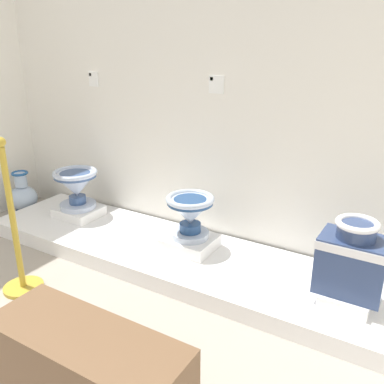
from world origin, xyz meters
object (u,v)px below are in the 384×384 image
object	(u,v)px
plinth_block_rightmost	(79,212)
info_placard_first	(94,79)
plinth_block_leftmost	(190,243)
antique_toilet_leftmost	(190,212)
decorative_vase_corner	(23,196)
stanchion_post_near_left	(17,248)
antique_toilet_rightmost	(76,184)
plinth_block_tall_cobalt	(347,296)
museum_bench	(88,371)
info_placard_second	(216,84)
antique_toilet_tall_cobalt	(353,258)

from	to	relation	value
plinth_block_rightmost	info_placard_first	distance (m)	1.16
plinth_block_rightmost	plinth_block_leftmost	world-z (taller)	plinth_block_leftmost
antique_toilet_leftmost	decorative_vase_corner	distance (m)	1.91
info_placard_first	stanchion_post_near_left	xyz separation A→B (m)	(0.39, -1.23, -0.96)
antique_toilet_rightmost	plinth_block_tall_cobalt	distance (m)	2.32
museum_bench	info_placard_second	bearing A→B (deg)	99.28
plinth_block_rightmost	stanchion_post_near_left	xyz separation A→B (m)	(0.36, -0.90, 0.14)
plinth_block_leftmost	stanchion_post_near_left	distance (m)	1.19
plinth_block_rightmost	museum_bench	bearing A→B (deg)	-43.56
plinth_block_leftmost	info_placard_second	world-z (taller)	info_placard_second
antique_toilet_leftmost	info_placard_second	world-z (taller)	info_placard_second
antique_toilet_rightmost	info_placard_first	size ratio (longest dim) A/B	3.07
antique_toilet_rightmost	info_placard_first	world-z (taller)	info_placard_first
decorative_vase_corner	stanchion_post_near_left	world-z (taller)	stanchion_post_near_left
antique_toilet_rightmost	antique_toilet_tall_cobalt	bearing A→B (deg)	-2.66
decorative_vase_corner	museum_bench	size ratio (longest dim) A/B	0.43
plinth_block_leftmost	decorative_vase_corner	distance (m)	1.89
info_placard_second	antique_toilet_rightmost	bearing A→B (deg)	-163.82
plinth_block_leftmost	antique_toilet_tall_cobalt	world-z (taller)	antique_toilet_tall_cobalt
antique_toilet_leftmost	info_placard_second	distance (m)	0.94
plinth_block_rightmost	plinth_block_tall_cobalt	bearing A→B (deg)	-2.66
plinth_block_leftmost	decorative_vase_corner	bearing A→B (deg)	179.74
antique_toilet_tall_cobalt	decorative_vase_corner	size ratio (longest dim) A/B	1.11
antique_toilet_leftmost	plinth_block_tall_cobalt	size ratio (longest dim) A/B	1.10
info_placard_first	info_placard_second	size ratio (longest dim) A/B	0.97
stanchion_post_near_left	plinth_block_rightmost	bearing A→B (deg)	112.16
plinth_block_tall_cobalt	museum_bench	xyz separation A→B (m)	(-0.86, -1.26, 0.04)
antique_toilet_tall_cobalt	info_placard_second	distance (m)	1.50
info_placard_first	stanchion_post_near_left	bearing A→B (deg)	-72.49
plinth_block_leftmost	info_placard_first	bearing A→B (deg)	163.52
plinth_block_rightmost	info_placard_second	bearing A→B (deg)	16.18
antique_toilet_leftmost	decorative_vase_corner	size ratio (longest dim) A/B	0.86
antique_toilet_tall_cobalt	stanchion_post_near_left	xyz separation A→B (m)	(-1.94, -0.79, -0.11)
plinth_block_tall_cobalt	plinth_block_rightmost	bearing A→B (deg)	177.34
plinth_block_tall_cobalt	antique_toilet_tall_cobalt	bearing A→B (deg)	180.00
info_placard_second	plinth_block_tall_cobalt	bearing A→B (deg)	-21.28
plinth_block_rightmost	antique_toilet_tall_cobalt	distance (m)	2.32
decorative_vase_corner	plinth_block_rightmost	bearing A→B (deg)	0.20
plinth_block_tall_cobalt	museum_bench	size ratio (longest dim) A/B	0.33
antique_toilet_leftmost	stanchion_post_near_left	world-z (taller)	stanchion_post_near_left
plinth_block_leftmost	decorative_vase_corner	world-z (taller)	decorative_vase_corner
antique_toilet_leftmost	info_placard_second	xyz separation A→B (m)	(0.01, 0.35, 0.87)
antique_toilet_tall_cobalt	info_placard_first	size ratio (longest dim) A/B	3.70
stanchion_post_near_left	museum_bench	size ratio (longest dim) A/B	1.10
plinth_block_leftmost	info_placard_second	size ratio (longest dim) A/B	2.84
decorative_vase_corner	info_placard_second	bearing A→B (deg)	10.14
stanchion_post_near_left	museum_bench	world-z (taller)	stanchion_post_near_left
plinth_block_tall_cobalt	museum_bench	bearing A→B (deg)	-124.29
antique_toilet_rightmost	decorative_vase_corner	xyz separation A→B (m)	(-0.74, -0.00, -0.25)
antique_toilet_tall_cobalt	info_placard_first	xyz separation A→B (m)	(-2.33, 0.44, 0.85)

